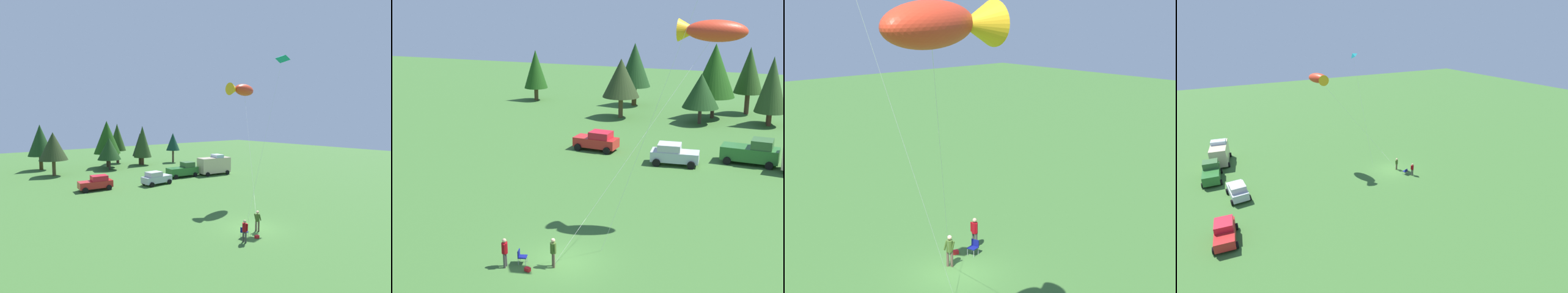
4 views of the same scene
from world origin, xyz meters
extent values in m
plane|color=#39662C|center=(0.00, 0.00, 0.00)|extent=(160.00, 160.00, 0.00)
cylinder|color=brown|center=(-0.29, -0.67, 0.42)|extent=(0.14, 0.14, 0.85)
cylinder|color=brown|center=(-0.17, -0.85, 0.42)|extent=(0.14, 0.14, 0.85)
cylinder|color=#38511E|center=(-0.23, -0.76, 1.16)|extent=(0.47, 0.47, 0.62)
sphere|color=tan|center=(-0.23, -0.76, 1.62)|extent=(0.24, 0.24, 0.24)
cylinder|color=#38511E|center=(-0.29, -0.56, 1.19)|extent=(0.19, 0.22, 0.56)
cylinder|color=#38511E|center=(-0.07, -0.89, 1.19)|extent=(0.20, 0.23, 0.56)
cube|color=navy|center=(-2.02, -1.00, 0.42)|extent=(0.58, 0.58, 0.04)
cube|color=navy|center=(-2.23, -1.06, 0.62)|extent=(0.15, 0.48, 0.40)
cylinder|color=#A5A8AD|center=(-1.87, -0.75, 0.21)|extent=(0.03, 0.03, 0.42)
cylinder|color=#A5A8AD|center=(-1.77, -1.16, 0.21)|extent=(0.03, 0.03, 0.42)
cylinder|color=#A5A8AD|center=(-2.27, -0.85, 0.21)|extent=(0.03, 0.03, 0.42)
cylinder|color=#A5A8AD|center=(-2.17, -1.26, 0.21)|extent=(0.03, 0.03, 0.42)
cylinder|color=#3F3D3A|center=(-2.78, -1.59, 0.42)|extent=(0.14, 0.14, 0.85)
cylinder|color=#3F3D3A|center=(-2.74, -1.81, 0.42)|extent=(0.14, 0.14, 0.85)
cylinder|color=maroon|center=(-2.76, -1.70, 1.16)|extent=(0.39, 0.39, 0.62)
sphere|color=tan|center=(-2.76, -1.70, 1.62)|extent=(0.24, 0.24, 0.24)
cylinder|color=maroon|center=(-2.73, -1.50, 1.19)|extent=(0.10, 0.11, 0.55)
cylinder|color=maroon|center=(-2.67, -1.89, 1.19)|extent=(0.10, 0.11, 0.55)
cube|color=red|center=(-1.37, -1.72, 0.11)|extent=(0.37, 0.30, 0.22)
ellipsoid|color=red|center=(6.93, 7.69, 12.61)|extent=(4.02, 2.58, 1.40)
cone|color=gold|center=(5.26, 7.69, 12.61)|extent=(1.30, 1.39, 1.39)
sphere|color=yellow|center=(7.95, 8.12, 12.77)|extent=(0.34, 0.34, 0.34)
cylinder|color=silver|center=(3.32, 3.42, 6.31)|extent=(7.23, 8.56, 12.62)
cylinder|color=#4C3823|center=(-0.29, -0.85, 0.00)|extent=(0.04, 0.04, 0.01)
cylinder|color=silver|center=(4.22, 2.21, 7.61)|extent=(5.12, 0.44, 15.22)
camera|label=1|loc=(-19.24, -17.03, 9.25)|focal=28.00mm
camera|label=2|loc=(10.99, -25.89, 14.93)|focal=50.00mm
camera|label=3|loc=(15.78, 19.73, 13.00)|focal=50.00mm
camera|label=4|loc=(-33.27, 20.94, 19.37)|focal=28.00mm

